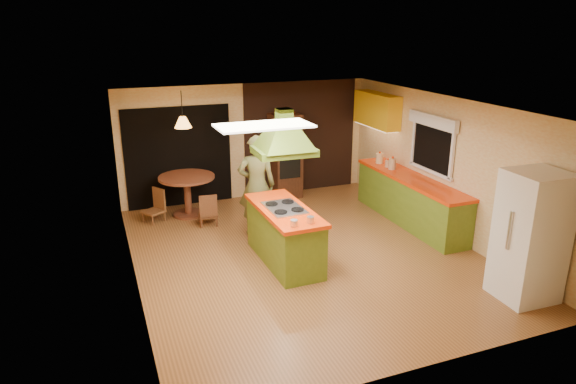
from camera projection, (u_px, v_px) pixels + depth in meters
name	position (u px, v px, depth m)	size (l,w,h in m)	color
ground	(305.00, 254.00, 8.67)	(6.50, 6.50, 0.00)	#965E31
room_walls	(306.00, 183.00, 8.28)	(5.50, 6.50, 6.50)	beige
ceiling_plane	(307.00, 106.00, 7.88)	(6.50, 6.50, 0.00)	silver
brick_panel	(301.00, 137.00, 11.56)	(2.64, 0.03, 2.50)	#381E14
nook_opening	(179.00, 157.00, 10.68)	(2.20, 0.03, 2.10)	black
right_counter	(410.00, 200.00, 9.90)	(0.62, 3.05, 0.92)	olive
upper_cabinets	(377.00, 110.00, 10.89)	(0.34, 1.40, 0.70)	yellow
window_right	(433.00, 134.00, 9.39)	(0.12, 1.35, 1.06)	black
fluor_panel	(264.00, 126.00, 6.45)	(1.20, 0.60, 0.03)	white
kitchen_island	(284.00, 235.00, 8.26)	(0.78, 1.86, 0.94)	olive
range_hood	(284.00, 125.00, 7.69)	(0.92, 0.67, 0.78)	#57741D
man	(257.00, 186.00, 9.22)	(0.68, 0.44, 1.85)	brown
refrigerator	(531.00, 237.00, 7.04)	(0.76, 0.72, 1.85)	white
wall_oven	(285.00, 156.00, 11.25)	(0.65, 0.64, 1.85)	#492617
dining_table	(187.00, 188.00, 10.22)	(1.11, 1.11, 0.82)	brown
chair_left	(153.00, 206.00, 9.98)	(0.35, 0.35, 0.65)	brown
chair_near	(207.00, 209.00, 9.82)	(0.35, 0.35, 0.64)	brown
pendant_lamp	(183.00, 122.00, 9.81)	(0.33, 0.33, 0.21)	#FF9E3F
canister_large	(392.00, 164.00, 10.24)	(0.15, 0.15, 0.22)	beige
canister_medium	(380.00, 158.00, 10.68)	(0.15, 0.15, 0.21)	#FAF1C9
canister_small	(388.00, 164.00, 10.40)	(0.11, 0.11, 0.14)	beige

